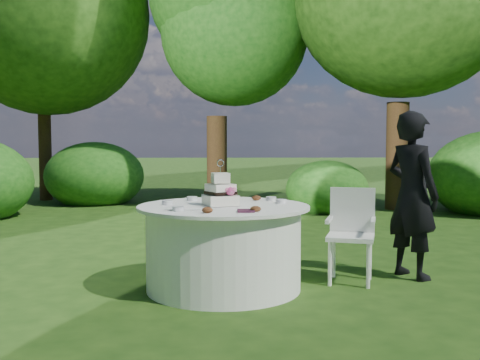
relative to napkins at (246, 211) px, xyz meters
name	(u,v)px	position (x,y,z in m)	size (l,w,h in m)	color
ground	(224,289)	(-0.18, 0.48, -0.78)	(80.00, 80.00, 0.00)	#1B3B10
napkins	(246,211)	(0.00, 0.00, 0.00)	(0.14, 0.14, 0.02)	#451D32
feather_plume	(192,209)	(-0.46, 0.14, 0.00)	(0.48, 0.07, 0.01)	white
guest	(412,195)	(1.68, 0.86, 0.04)	(0.60, 0.39, 1.64)	black
table	(224,247)	(-0.18, 0.48, -0.39)	(1.56, 1.56, 0.77)	white
cake	(221,193)	(-0.21, 0.46, 0.10)	(0.35, 0.35, 0.41)	beige
chair	(351,228)	(1.05, 0.74, -0.26)	(0.54, 0.54, 0.90)	white
votives	(219,202)	(-0.22, 0.59, 0.01)	(1.15, 0.92, 0.04)	silver
petal_cups	(241,205)	(-0.03, 0.27, 0.02)	(0.55, 1.04, 0.05)	#562D16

